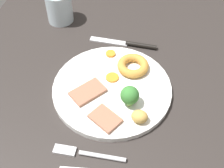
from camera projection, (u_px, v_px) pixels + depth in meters
The scene contains 12 objects.
dining_table at pixel (117, 99), 71.13cm from camera, with size 120.00×84.00×3.60cm, color #2B2623.
dinner_plate at pixel (112, 89), 70.06cm from camera, with size 27.95×27.95×1.40cm, color white.
meat_slice_main at pixel (105, 118), 63.20cm from camera, with size 6.36×4.52×0.80cm, color #9E664C.
meat_slice_under at pixel (88, 92), 68.00cm from camera, with size 7.77×4.77×0.80cm, color #9E664C.
yorkshire_pudding at pixel (133, 66), 72.62cm from camera, with size 7.73×7.73×2.08cm, color #C68938.
roast_potato_left at pixel (140, 117), 62.32cm from camera, with size 3.57×2.97×2.79cm, color tan.
carrot_coin_front at pixel (111, 54), 76.48cm from camera, with size 2.44×2.44×0.62cm, color orange.
carrot_coin_back at pixel (112, 77), 71.16cm from camera, with size 3.07×3.07×0.47cm, color orange.
broccoli_floret at pixel (130, 96), 64.34cm from camera, with size 4.16×4.16×4.92cm.
fork at pixel (88, 154), 59.29cm from camera, with size 2.05×15.26×0.90cm.
knife at pixel (129, 44), 80.87cm from camera, with size 2.13×18.54×1.20cm.
water_glass at pixel (59, 7), 85.29cm from camera, with size 7.54×7.54×8.95cm, color silver.
Camera 1 is at (-43.25, -7.21, 57.94)cm, focal length 47.65 mm.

